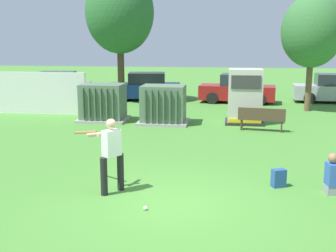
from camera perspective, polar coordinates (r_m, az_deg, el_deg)
ground_plane at (r=9.31m, az=0.60°, el=-10.41°), size 96.00×96.00×0.00m
fence_panel at (r=21.22m, az=-17.19°, el=4.25°), size 4.80×0.12×2.00m
transformer_west at (r=18.72m, az=-8.73°, el=3.07°), size 2.10×1.70×1.62m
transformer_mid_west at (r=17.90m, az=-0.63°, el=2.83°), size 2.10×1.70×1.62m
generator_enclosure at (r=18.23m, az=10.30°, el=3.90°), size 1.60×1.40×2.30m
park_bench at (r=16.81m, az=12.47°, el=1.12°), size 1.84×0.64×0.92m
batter at (r=9.80m, az=-7.78°, el=-3.38°), size 1.43×1.18×1.74m
sports_ball at (r=8.97m, az=-3.07°, el=-10.97°), size 0.09×0.09×0.09m
seated_spectator at (r=10.50m, az=21.64°, el=-6.49°), size 0.75×0.59×0.96m
backpack at (r=10.60m, az=14.62°, el=-6.81°), size 0.37×0.35×0.44m
tree_left at (r=24.29m, az=-6.51°, el=14.88°), size 3.78×3.78×7.23m
tree_center_left at (r=22.17m, az=18.82°, el=11.95°), size 2.97×2.97×5.68m
parked_car_leftmost at (r=26.89m, az=-14.90°, el=5.25°), size 4.38×2.32×1.62m
parked_car_left_of_center at (r=25.15m, az=-3.09°, el=5.22°), size 4.40×2.35×1.62m
parked_car_right_of_center at (r=24.39m, az=9.38°, el=4.89°), size 4.34×2.22×1.62m
parked_car_rightmost at (r=25.86m, az=21.27°, el=4.63°), size 4.29×2.10×1.62m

